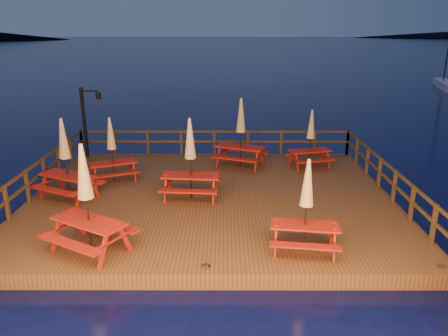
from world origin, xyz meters
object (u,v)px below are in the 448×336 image
Objects in this scene: lamp_post at (87,116)px; sailboat at (445,85)px; picnic_table_2 at (311,138)px; picnic_table_1 at (190,158)px; picnic_table_0 at (241,132)px.

sailboat is (27.57, 25.18, -1.86)m from lamp_post.
picnic_table_2 is at bearing -8.88° from lamp_post.
picnic_table_2 is at bearing 41.76° from picnic_table_1.
lamp_post is 37.39m from sailboat.
lamp_post is at bearing -168.97° from picnic_table_0.
picnic_table_0 is at bearing 162.94° from picnic_table_2.
lamp_post is at bearing 155.93° from picnic_table_2.
lamp_post is 0.30× the size of sailboat.
lamp_post is 1.29× the size of picnic_table_2.
sailboat reaches higher than picnic_table_1.
lamp_post is 1.08× the size of picnic_table_0.
picnic_table_1 is (4.74, -4.82, -0.40)m from lamp_post.
sailboat is at bearing 57.67° from picnic_table_1.
sailboat reaches higher than picnic_table_0.
sailboat reaches higher than picnic_table_2.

